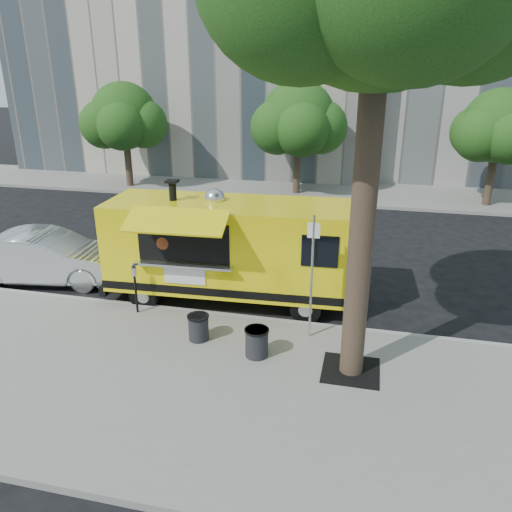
{
  "coord_description": "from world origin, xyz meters",
  "views": [
    {
      "loc": [
        2.7,
        -12.04,
        6.19
      ],
      "look_at": [
        -0.12,
        0.0,
        1.48
      ],
      "focal_mm": 35.0,
      "sensor_mm": 36.0,
      "label": 1
    }
  ],
  "objects": [
    {
      "name": "trash_bin_right",
      "position": [
        0.52,
        -2.68,
        0.5
      ],
      "size": [
        0.55,
        0.55,
        0.66
      ],
      "color": "black",
      "rests_on": "sidewalk"
    },
    {
      "name": "sign_post",
      "position": [
        1.55,
        -1.55,
        1.85
      ],
      "size": [
        0.28,
        0.06,
        3.0
      ],
      "color": "silver",
      "rests_on": "sidewalk"
    },
    {
      "name": "curb",
      "position": [
        0.0,
        -0.93,
        0.07
      ],
      "size": [
        60.0,
        0.14,
        0.16
      ],
      "primitive_type": "cube",
      "color": "#999993",
      "rests_on": "ground"
    },
    {
      "name": "ground",
      "position": [
        0.0,
        0.0,
        0.0
      ],
      "size": [
        120.0,
        120.0,
        0.0
      ],
      "primitive_type": "plane",
      "color": "black",
      "rests_on": "ground"
    },
    {
      "name": "far_sidewalk",
      "position": [
        0.0,
        13.5,
        0.07
      ],
      "size": [
        60.0,
        5.0,
        0.15
      ],
      "primitive_type": "cube",
      "color": "gray",
      "rests_on": "ground"
    },
    {
      "name": "far_tree_c",
      "position": [
        8.0,
        12.4,
        3.72
      ],
      "size": [
        3.24,
        3.24,
        5.21
      ],
      "color": "#33261C",
      "rests_on": "far_sidewalk"
    },
    {
      "name": "far_tree_b",
      "position": [
        -1.0,
        12.7,
        3.83
      ],
      "size": [
        3.6,
        3.6,
        5.5
      ],
      "color": "#33261C",
      "rests_on": "far_sidewalk"
    },
    {
      "name": "sedan",
      "position": [
        -6.67,
        0.2,
        0.79
      ],
      "size": [
        5.0,
        2.41,
        1.58
      ],
      "primitive_type": "imported",
      "rotation": [
        0.0,
        0.0,
        1.73
      ],
      "color": "silver",
      "rests_on": "ground"
    },
    {
      "name": "food_truck",
      "position": [
        -0.98,
        0.17,
        1.58
      ],
      "size": [
        6.89,
        3.39,
        3.35
      ],
      "rotation": [
        0.0,
        0.0,
        0.05
      ],
      "color": "#FFE80D",
      "rests_on": "ground"
    },
    {
      "name": "trash_bin_left",
      "position": [
        -0.97,
        -2.29,
        0.48
      ],
      "size": [
        0.52,
        0.52,
        0.62
      ],
      "color": "black",
      "rests_on": "sidewalk"
    },
    {
      "name": "parking_meter",
      "position": [
        -3.0,
        -1.35,
        0.98
      ],
      "size": [
        0.11,
        0.11,
        1.33
      ],
      "color": "black",
      "rests_on": "sidewalk"
    },
    {
      "name": "sidewalk",
      "position": [
        0.0,
        -4.0,
        0.07
      ],
      "size": [
        60.0,
        6.0,
        0.15
      ],
      "primitive_type": "cube",
      "color": "gray",
      "rests_on": "ground"
    },
    {
      "name": "far_tree_a",
      "position": [
        -10.0,
        12.3,
        3.78
      ],
      "size": [
        3.42,
        3.42,
        5.36
      ],
      "color": "#33261C",
      "rests_on": "far_sidewalk"
    },
    {
      "name": "tree_well",
      "position": [
        2.6,
        -2.8,
        0.15
      ],
      "size": [
        1.2,
        1.2,
        0.02
      ],
      "primitive_type": "cube",
      "color": "black",
      "rests_on": "sidewalk"
    }
  ]
}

